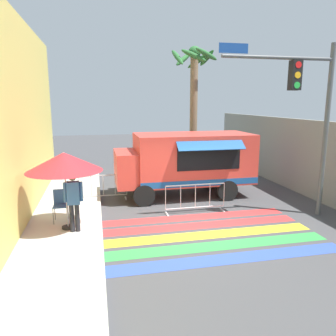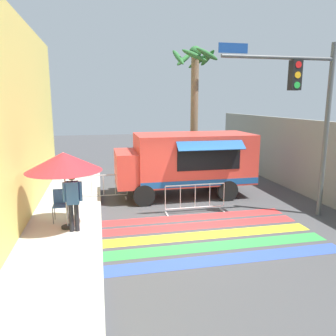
{
  "view_description": "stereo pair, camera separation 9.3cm",
  "coord_description": "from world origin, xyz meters",
  "px_view_note": "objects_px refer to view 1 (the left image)",
  "views": [
    {
      "loc": [
        -3.02,
        -9.39,
        3.78
      ],
      "look_at": [
        -0.47,
        2.17,
        1.4
      ],
      "focal_mm": 35.0,
      "sensor_mm": 36.0,
      "label": 1
    },
    {
      "loc": [
        -2.93,
        -9.41,
        3.78
      ],
      "look_at": [
        -0.47,
        2.17,
        1.4
      ],
      "focal_mm": 35.0,
      "sensor_mm": 36.0,
      "label": 2
    }
  ],
  "objects_px": {
    "folding_chair": "(60,202)",
    "barricade_side": "(103,188)",
    "traffic_signal_pole": "(308,103)",
    "barricade_front": "(195,198)",
    "food_truck": "(183,160)",
    "patio_umbrella": "(64,162)",
    "palm_tree": "(194,90)",
    "vendor_person": "(73,198)"
  },
  "relations": [
    {
      "from": "barricade_front",
      "to": "food_truck",
      "type": "bearing_deg",
      "value": 86.65
    },
    {
      "from": "patio_umbrella",
      "to": "vendor_person",
      "type": "height_order",
      "value": "patio_umbrella"
    },
    {
      "from": "folding_chair",
      "to": "barricade_front",
      "type": "relative_size",
      "value": 0.46
    },
    {
      "from": "folding_chair",
      "to": "palm_tree",
      "type": "relative_size",
      "value": 0.15
    },
    {
      "from": "traffic_signal_pole",
      "to": "patio_umbrella",
      "type": "bearing_deg",
      "value": 179.26
    },
    {
      "from": "traffic_signal_pole",
      "to": "palm_tree",
      "type": "height_order",
      "value": "palm_tree"
    },
    {
      "from": "traffic_signal_pole",
      "to": "folding_chair",
      "type": "relative_size",
      "value": 5.7
    },
    {
      "from": "traffic_signal_pole",
      "to": "palm_tree",
      "type": "xyz_separation_m",
      "value": [
        -1.82,
        6.44,
        0.59
      ]
    },
    {
      "from": "food_truck",
      "to": "folding_chair",
      "type": "relative_size",
      "value": 5.56
    },
    {
      "from": "vendor_person",
      "to": "barricade_side",
      "type": "xyz_separation_m",
      "value": [
        0.88,
        3.46,
        -0.65
      ]
    },
    {
      "from": "patio_umbrella",
      "to": "folding_chair",
      "type": "xyz_separation_m",
      "value": [
        -0.25,
        0.7,
        -1.37
      ]
    },
    {
      "from": "barricade_front",
      "to": "barricade_side",
      "type": "distance_m",
      "value": 3.77
    },
    {
      "from": "folding_chair",
      "to": "palm_tree",
      "type": "xyz_separation_m",
      "value": [
        5.94,
        5.64,
        3.6
      ]
    },
    {
      "from": "vendor_person",
      "to": "barricade_front",
      "type": "distance_m",
      "value": 4.22
    },
    {
      "from": "vendor_person",
      "to": "barricade_front",
      "type": "height_order",
      "value": "vendor_person"
    },
    {
      "from": "vendor_person",
      "to": "barricade_side",
      "type": "relative_size",
      "value": 0.93
    },
    {
      "from": "patio_umbrella",
      "to": "vendor_person",
      "type": "distance_m",
      "value": 1.05
    },
    {
      "from": "patio_umbrella",
      "to": "folding_chair",
      "type": "height_order",
      "value": "patio_umbrella"
    },
    {
      "from": "patio_umbrella",
      "to": "folding_chair",
      "type": "relative_size",
      "value": 2.28
    },
    {
      "from": "food_truck",
      "to": "traffic_signal_pole",
      "type": "relative_size",
      "value": 0.98
    },
    {
      "from": "palm_tree",
      "to": "barricade_side",
      "type": "bearing_deg",
      "value": -145.36
    },
    {
      "from": "folding_chair",
      "to": "vendor_person",
      "type": "height_order",
      "value": "vendor_person"
    },
    {
      "from": "barricade_front",
      "to": "traffic_signal_pole",
      "type": "bearing_deg",
      "value": -18.13
    },
    {
      "from": "folding_chair",
      "to": "barricade_front",
      "type": "bearing_deg",
      "value": 23.63
    },
    {
      "from": "folding_chair",
      "to": "barricade_side",
      "type": "bearing_deg",
      "value": 81.22
    },
    {
      "from": "palm_tree",
      "to": "barricade_front",
      "type": "bearing_deg",
      "value": -105.73
    },
    {
      "from": "food_truck",
      "to": "folding_chair",
      "type": "xyz_separation_m",
      "value": [
        -4.56,
        -2.44,
        -0.73
      ]
    },
    {
      "from": "food_truck",
      "to": "folding_chair",
      "type": "height_order",
      "value": "food_truck"
    },
    {
      "from": "barricade_front",
      "to": "folding_chair",
      "type": "bearing_deg",
      "value": -176.21
    },
    {
      "from": "barricade_side",
      "to": "palm_tree",
      "type": "distance_m",
      "value": 6.78
    },
    {
      "from": "food_truck",
      "to": "patio_umbrella",
      "type": "xyz_separation_m",
      "value": [
        -4.31,
        -3.14,
        0.64
      ]
    },
    {
      "from": "traffic_signal_pole",
      "to": "barricade_front",
      "type": "xyz_separation_m",
      "value": [
        -3.33,
        1.09,
        -3.26
      ]
    },
    {
      "from": "vendor_person",
      "to": "barricade_front",
      "type": "relative_size",
      "value": 0.8
    },
    {
      "from": "food_truck",
      "to": "traffic_signal_pole",
      "type": "distance_m",
      "value": 5.09
    },
    {
      "from": "barricade_side",
      "to": "palm_tree",
      "type": "xyz_separation_m",
      "value": [
        4.59,
        3.17,
        3.86
      ]
    },
    {
      "from": "food_truck",
      "to": "patio_umbrella",
      "type": "height_order",
      "value": "food_truck"
    },
    {
      "from": "barricade_side",
      "to": "vendor_person",
      "type": "bearing_deg",
      "value": -104.31
    },
    {
      "from": "traffic_signal_pole",
      "to": "patio_umbrella",
      "type": "distance_m",
      "value": 7.69
    },
    {
      "from": "traffic_signal_pole",
      "to": "vendor_person",
      "type": "distance_m",
      "value": 7.75
    },
    {
      "from": "food_truck",
      "to": "traffic_signal_pole",
      "type": "bearing_deg",
      "value": -45.31
    },
    {
      "from": "traffic_signal_pole",
      "to": "barricade_side",
      "type": "relative_size",
      "value": 3.02
    },
    {
      "from": "folding_chair",
      "to": "barricade_side",
      "type": "relative_size",
      "value": 0.53
    }
  ]
}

